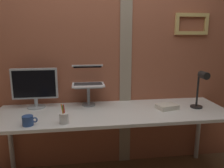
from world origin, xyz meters
name	(u,v)px	position (x,y,z in m)	size (l,w,h in m)	color
brick_wall_back	(103,64)	(0.00, 0.44, 1.17)	(3.16, 0.15, 2.33)	#9E563D
desk	(113,118)	(0.06, 0.04, 0.69)	(2.26, 0.69, 0.75)	white
monitor	(35,86)	(-0.70, 0.26, 0.98)	(0.45, 0.18, 0.40)	#ADB2B7
laptop_stand	(88,92)	(-0.17, 0.26, 0.90)	(0.28, 0.22, 0.21)	gray
laptop	(88,79)	(-0.17, 0.33, 1.02)	(0.33, 0.30, 0.20)	white
desk_lamp	(201,86)	(0.92, -0.01, 0.99)	(0.12, 0.20, 0.39)	black
pen_cup	(64,118)	(-0.39, -0.20, 0.80)	(0.08, 0.08, 0.18)	white
coffee_mug	(28,121)	(-0.68, -0.20, 0.79)	(0.12, 0.09, 0.08)	#2D4C8C
paper_clutter_stack	(167,107)	(0.61, 0.04, 0.77)	(0.20, 0.14, 0.04)	silver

